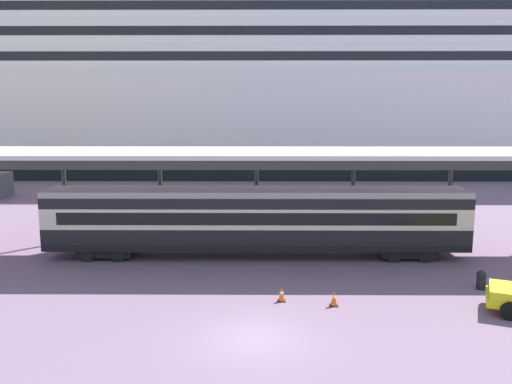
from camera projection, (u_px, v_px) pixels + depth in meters
ground_plane at (255, 339)px, 20.62m from camera, size 400.00×400.00×0.00m
cruise_ship at (300, 70)px, 72.80m from camera, size 125.78×25.56×38.74m
platform_canopy at (256, 156)px, 31.18m from camera, size 44.07×6.44×6.33m
train_carriage at (256, 219)px, 31.35m from camera, size 24.77×2.81×4.11m
traffic_cone_near at (282, 294)px, 24.48m from camera, size 0.36×0.36×0.70m
traffic_cone_mid at (334, 298)px, 23.91m from camera, size 0.36×0.36×0.74m
quay_bollard at (481, 279)px, 26.06m from camera, size 0.48×0.48×0.96m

